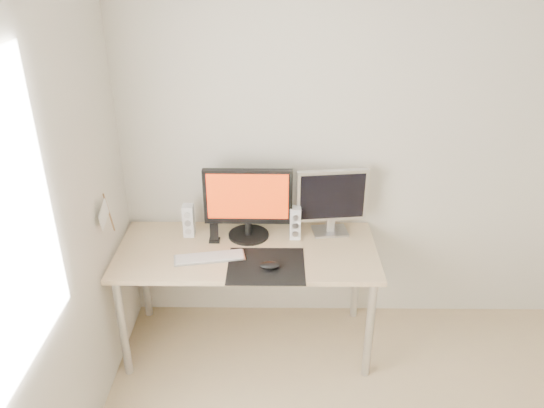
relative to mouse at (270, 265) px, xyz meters
name	(u,v)px	position (x,y,z in m)	size (l,w,h in m)	color
wall_back	(395,149)	(0.79, 0.59, 0.50)	(3.50, 3.50, 0.00)	silver
mousepad	(266,266)	(-0.02, 0.03, -0.02)	(0.45, 0.40, 0.00)	black
mouse	(270,265)	(0.00, 0.00, 0.00)	(0.12, 0.07, 0.04)	black
desk	(247,260)	(-0.14, 0.22, -0.10)	(1.60, 0.70, 0.73)	#D1B587
main_monitor	(248,201)	(-0.14, 0.37, 0.23)	(0.55, 0.26, 0.47)	black
second_monitor	(332,199)	(0.39, 0.44, 0.22)	(0.45, 0.19, 0.43)	#BABABD
speaker_left	(189,220)	(-0.52, 0.39, 0.08)	(0.07, 0.08, 0.21)	white
speaker_right	(295,223)	(0.16, 0.37, 0.08)	(0.07, 0.08, 0.21)	white
keyboard	(210,257)	(-0.36, 0.11, -0.02)	(0.43, 0.19, 0.02)	#ACACAE
phone_dock	(214,236)	(-0.35, 0.31, 0.01)	(0.07, 0.06, 0.12)	black
pennant	(105,213)	(-0.93, 0.08, 0.29)	(0.01, 0.23, 0.29)	#A57F54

